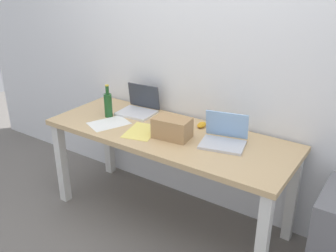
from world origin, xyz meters
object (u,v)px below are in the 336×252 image
(desk, at_px, (168,144))
(computer_mouse, at_px, (202,125))
(laptop_left, at_px, (139,107))
(laptop_right, at_px, (224,138))
(beer_bottle, at_px, (108,104))
(cardboard_box, at_px, (172,128))

(desk, xyz_separation_m, computer_mouse, (0.16, 0.22, 0.12))
(laptop_left, bearing_deg, laptop_right, -9.36)
(laptop_left, bearing_deg, beer_bottle, -126.20)
(laptop_right, distance_m, cardboard_box, 0.37)
(desk, distance_m, cardboard_box, 0.20)
(desk, bearing_deg, cardboard_box, -37.52)
(desk, relative_size, beer_bottle, 7.04)
(beer_bottle, height_order, computer_mouse, beer_bottle)
(desk, height_order, laptop_right, laptop_right)
(desk, relative_size, laptop_right, 5.47)
(laptop_right, height_order, cardboard_box, laptop_right)
(laptop_left, bearing_deg, cardboard_box, -26.83)
(laptop_left, height_order, computer_mouse, laptop_left)
(desk, distance_m, computer_mouse, 0.30)
(laptop_right, bearing_deg, cardboard_box, -162.62)
(desk, xyz_separation_m, laptop_left, (-0.42, 0.19, 0.15))
(desk, relative_size, laptop_left, 6.07)
(laptop_left, relative_size, beer_bottle, 1.16)
(cardboard_box, bearing_deg, desk, 142.48)
(beer_bottle, distance_m, cardboard_box, 0.65)
(desk, distance_m, laptop_left, 0.49)
(laptop_left, relative_size, cardboard_box, 1.19)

